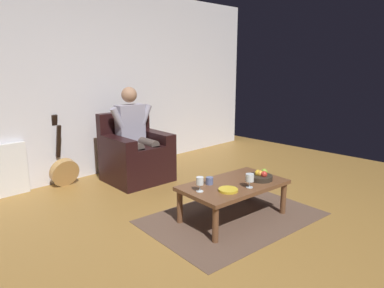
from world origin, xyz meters
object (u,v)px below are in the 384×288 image
(coffee_table, at_px, (233,188))
(fruit_bowl, at_px, (261,176))
(candle_jar, at_px, (209,181))
(guitar, at_px, (64,170))
(decorative_dish, at_px, (228,190))
(person_seated, at_px, (135,131))
(armchair, at_px, (136,156))
(wine_glass_near, at_px, (200,182))
(wine_glass_far, at_px, (250,178))

(coffee_table, relative_size, fruit_bowl, 4.50)
(fruit_bowl, distance_m, candle_jar, 0.58)
(candle_jar, bearing_deg, guitar, -73.67)
(decorative_dish, bearing_deg, coffee_table, -154.01)
(person_seated, bearing_deg, armchair, -90.00)
(candle_jar, bearing_deg, wine_glass_near, 19.30)
(person_seated, height_order, fruit_bowl, person_seated)
(guitar, relative_size, wine_glass_far, 6.65)
(candle_jar, bearing_deg, coffee_table, 141.34)
(coffee_table, xyz_separation_m, wine_glass_near, (0.43, -0.08, 0.15))
(guitar, xyz_separation_m, wine_glass_near, (-0.38, 2.15, 0.27))
(armchair, relative_size, wine_glass_near, 6.31)
(decorative_dish, relative_size, candle_jar, 2.56)
(armchair, xyz_separation_m, guitar, (0.83, -0.48, -0.12))
(wine_glass_far, relative_size, candle_jar, 1.88)
(guitar, distance_m, fruit_bowl, 2.61)
(wine_glass_far, bearing_deg, person_seated, -90.26)
(coffee_table, relative_size, guitar, 1.22)
(armchair, distance_m, person_seated, 0.36)
(person_seated, distance_m, candle_jar, 1.63)
(wine_glass_near, height_order, fruit_bowl, wine_glass_near)
(person_seated, distance_m, guitar, 1.07)
(person_seated, relative_size, wine_glass_near, 8.70)
(guitar, height_order, wine_glass_near, guitar)
(fruit_bowl, bearing_deg, coffee_table, -23.34)
(wine_glass_far, height_order, decorative_dish, wine_glass_far)
(armchair, height_order, candle_jar, armchair)
(guitar, bearing_deg, wine_glass_far, 108.67)
(candle_jar, bearing_deg, fruit_bowl, 149.94)
(wine_glass_near, bearing_deg, fruit_bowl, 163.89)
(person_seated, relative_size, fruit_bowl, 5.00)
(guitar, xyz_separation_m, wine_glass_far, (-0.82, 2.42, 0.26))
(guitar, distance_m, wine_glass_near, 2.20)
(wine_glass_far, relative_size, decorative_dish, 0.74)
(armchair, xyz_separation_m, candle_jar, (0.22, 1.59, 0.08))
(person_seated, xyz_separation_m, decorative_dish, (0.24, 1.85, -0.30))
(wine_glass_near, bearing_deg, coffee_table, 169.32)
(person_seated, distance_m, fruit_bowl, 1.92)
(wine_glass_far, xyz_separation_m, fruit_bowl, (-0.29, -0.06, -0.06))
(wine_glass_near, distance_m, fruit_bowl, 0.76)
(wine_glass_near, bearing_deg, candle_jar, -160.70)
(armchair, relative_size, decorative_dish, 4.82)
(decorative_dish, distance_m, candle_jar, 0.27)
(wine_glass_near, distance_m, wine_glass_far, 0.52)
(decorative_dish, bearing_deg, fruit_bowl, 177.56)
(armchair, xyz_separation_m, decorative_dish, (0.24, 1.86, 0.06))
(coffee_table, bearing_deg, decorative_dish, 25.99)
(coffee_table, bearing_deg, armchair, -90.71)
(person_seated, bearing_deg, wine_glass_far, 92.79)
(fruit_bowl, bearing_deg, candle_jar, -30.06)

